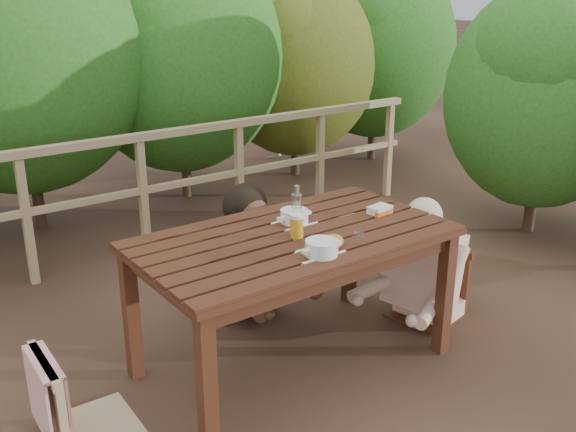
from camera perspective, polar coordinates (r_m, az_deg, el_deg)
ground at (r=3.93m, az=0.44°, el=-12.67°), size 60.00×60.00×0.00m
table at (r=3.73m, az=0.46°, el=-7.50°), size 1.72×0.97×0.79m
chair_left at (r=3.32m, az=-17.31°, el=-11.33°), size 0.45×0.45×0.88m
chair_far at (r=4.38m, az=-4.95°, el=-2.45°), size 0.50×0.50×0.91m
chair_right at (r=4.34m, az=12.27°, el=-3.47°), size 0.50×0.50×0.85m
woman at (r=4.32m, az=-5.18°, el=0.51°), size 0.63×0.74×1.38m
diner_right at (r=4.27m, az=12.81°, el=0.06°), size 0.80×0.70×1.41m
railing at (r=5.31m, az=-12.51°, el=1.72°), size 5.60×0.10×1.01m
hedge_row at (r=6.33m, az=-14.71°, el=17.28°), size 6.60×1.60×3.80m
soup_near at (r=3.28m, az=2.95°, el=-2.91°), size 0.28×0.28×0.09m
soup_far at (r=3.72m, az=0.55°, el=-0.11°), size 0.27×0.27×0.09m
bread_roll at (r=3.39m, az=3.83°, el=-2.29°), size 0.14×0.10×0.08m
beer_glass at (r=3.50m, az=0.77°, el=-0.97°), size 0.08×0.08×0.14m
bottle at (r=3.62m, az=0.76°, el=0.73°), size 0.06×0.06×0.26m
tumbler at (r=3.44m, az=6.20°, el=-2.03°), size 0.06×0.06×0.08m
butter_tub at (r=3.91m, az=8.01°, el=0.45°), size 0.15×0.12×0.06m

